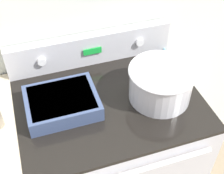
{
  "coord_description": "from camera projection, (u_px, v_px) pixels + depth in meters",
  "views": [
    {
      "loc": [
        -0.29,
        -0.61,
        1.92
      ],
      "look_at": [
        0.02,
        0.33,
        1.0
      ],
      "focal_mm": 50.0,
      "sensor_mm": 36.0,
      "label": 1
    }
  ],
  "objects": [
    {
      "name": "control_panel",
      "position": [
        91.0,
        49.0,
        1.52
      ],
      "size": [
        0.81,
        0.07,
        0.16
      ],
      "color": "#BCBCC1",
      "rests_on": "stove_range"
    },
    {
      "name": "stove_range",
      "position": [
        109.0,
        160.0,
        1.7
      ],
      "size": [
        0.81,
        0.65,
        0.94
      ],
      "color": "#BCBCC1",
      "rests_on": "ground_plane"
    },
    {
      "name": "ladle",
      "position": [
        181.0,
        66.0,
        1.5
      ],
      "size": [
        0.08,
        0.31,
        0.08
      ],
      "color": "#7AB2C6",
      "rests_on": "stove_range"
    },
    {
      "name": "mixing_bowl",
      "position": [
        161.0,
        82.0,
        1.34
      ],
      "size": [
        0.29,
        0.29,
        0.16
      ],
      "color": "silver",
      "rests_on": "stove_range"
    },
    {
      "name": "casserole_dish",
      "position": [
        62.0,
        102.0,
        1.32
      ],
      "size": [
        0.3,
        0.24,
        0.07
      ],
      "color": "#38476B",
      "rests_on": "stove_range"
    }
  ]
}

